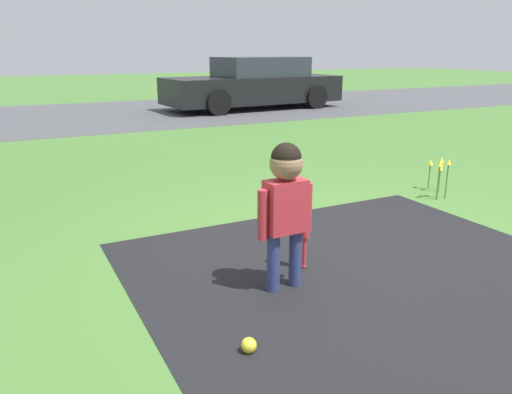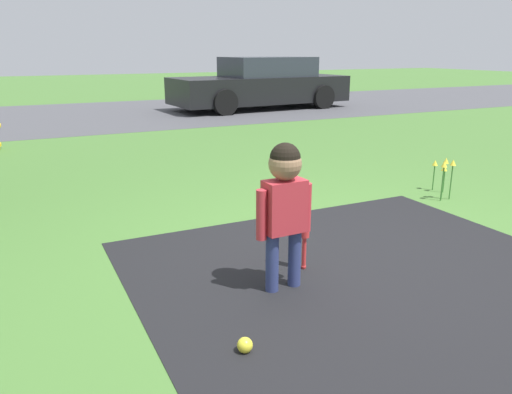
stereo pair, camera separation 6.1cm
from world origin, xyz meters
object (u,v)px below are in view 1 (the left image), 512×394
at_px(sports_ball, 249,345).
at_px(child, 286,196).
at_px(baseball_bat, 305,219).
at_px(parked_car, 254,84).

bearing_deg(sports_ball, child, 46.07).
relative_size(child, baseball_bat, 1.68).
xyz_separation_m(baseball_bat, parked_car, (4.22, 9.08, 0.25)).
xyz_separation_m(baseball_bat, sports_ball, (-0.80, -0.73, -0.33)).
bearing_deg(baseball_bat, child, -144.78).
height_order(child, sports_ball, child).
xyz_separation_m(child, baseball_bat, (0.27, 0.19, -0.25)).
relative_size(baseball_bat, parked_car, 0.12).
distance_m(child, baseball_bat, 0.42).
bearing_deg(parked_car, sports_ball, 59.62).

